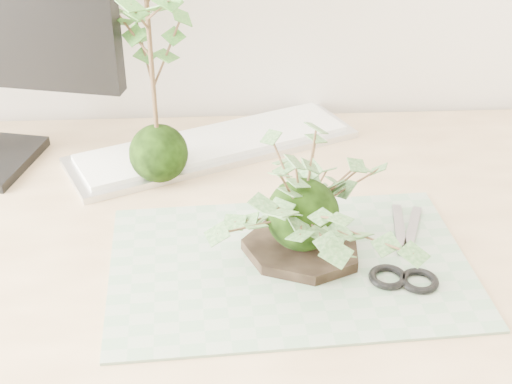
% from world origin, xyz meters
% --- Properties ---
extents(desk, '(1.60, 0.70, 0.74)m').
position_xyz_m(desk, '(0.01, 1.23, 0.65)').
color(desk, '#D4B484').
rests_on(desk, ground_plane).
extents(cutting_mat, '(0.48, 0.33, 0.00)m').
position_xyz_m(cutting_mat, '(0.04, 1.12, 0.74)').
color(cutting_mat, gray).
rests_on(cutting_mat, desk).
extents(stone_dish, '(0.21, 0.21, 0.01)m').
position_xyz_m(stone_dish, '(0.06, 1.14, 0.75)').
color(stone_dish, black).
rests_on(stone_dish, cutting_mat).
extents(ivy_kokedama, '(0.31, 0.31, 0.19)m').
position_xyz_m(ivy_kokedama, '(0.06, 1.14, 0.85)').
color(ivy_kokedama, black).
rests_on(ivy_kokedama, stone_dish).
extents(maple_kokedama, '(0.24, 0.24, 0.38)m').
position_xyz_m(maple_kokedama, '(-0.14, 1.35, 1.01)').
color(maple_kokedama, black).
rests_on(maple_kokedama, desk).
extents(keyboard, '(0.50, 0.33, 0.02)m').
position_xyz_m(keyboard, '(-0.05, 1.45, 0.75)').
color(keyboard, silver).
rests_on(keyboard, desk).
extents(scissors, '(0.10, 0.20, 0.01)m').
position_xyz_m(scissors, '(0.19, 1.09, 0.75)').
color(scissors, gray).
rests_on(scissors, cutting_mat).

